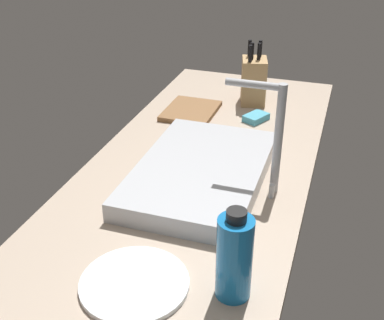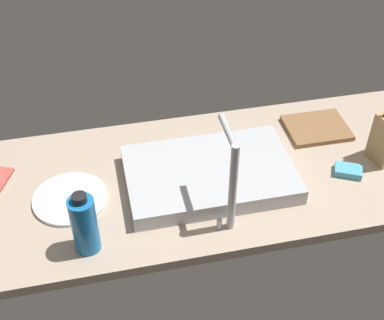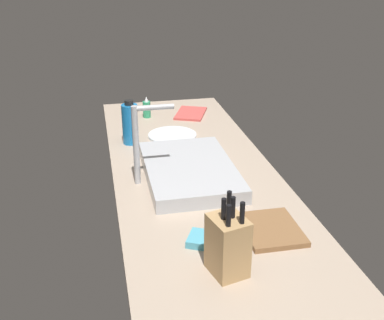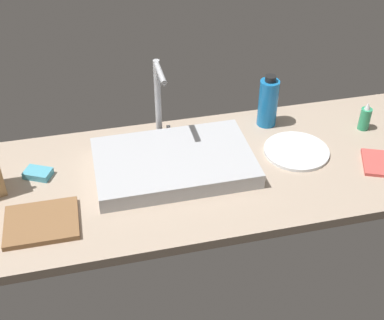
{
  "view_description": "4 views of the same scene",
  "coord_description": "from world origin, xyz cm",
  "px_view_note": "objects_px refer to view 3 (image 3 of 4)",
  "views": [
    {
      "loc": [
        112.27,
        39.21,
        79.46
      ],
      "look_at": [
        -1.45,
        1.82,
        12.56
      ],
      "focal_mm": 46.42,
      "sensor_mm": 36.0,
      "label": 1
    },
    {
      "loc": [
        27.51,
        127.85,
        125.2
      ],
      "look_at": [
        -0.75,
        -0.77,
        10.23
      ],
      "focal_mm": 49.78,
      "sensor_mm": 36.0,
      "label": 2
    },
    {
      "loc": [
        -177.01,
        37.73,
        89.73
      ],
      "look_at": [
        -5.81,
        1.96,
        10.85
      ],
      "focal_mm": 44.72,
      "sensor_mm": 36.0,
      "label": 3
    },
    {
      "loc": [
        -32.14,
        -137.22,
        116.69
      ],
      "look_at": [
        -0.95,
        -3.84,
        11.64
      ],
      "focal_mm": 48.32,
      "sensor_mm": 36.0,
      "label": 4
    }
  ],
  "objects_px": {
    "dish_towel": "(191,113)",
    "soap_bottle": "(147,109)",
    "faucet": "(140,138)",
    "dish_sponge": "(198,239)",
    "knife_block": "(228,245)",
    "sink_basin": "(189,170)",
    "dinner_plate": "(172,135)",
    "cutting_board": "(271,229)",
    "water_bottle": "(130,123)"
  },
  "relations": [
    {
      "from": "sink_basin",
      "to": "soap_bottle",
      "type": "height_order",
      "value": "soap_bottle"
    },
    {
      "from": "dinner_plate",
      "to": "dish_towel",
      "type": "xyz_separation_m",
      "value": [
        0.31,
        -0.16,
        0.0
      ]
    },
    {
      "from": "faucet",
      "to": "knife_block",
      "type": "bearing_deg",
      "value": -164.09
    },
    {
      "from": "sink_basin",
      "to": "knife_block",
      "type": "relative_size",
      "value": 2.28
    },
    {
      "from": "faucet",
      "to": "dish_towel",
      "type": "bearing_deg",
      "value": -24.64
    },
    {
      "from": "soap_bottle",
      "to": "dinner_plate",
      "type": "height_order",
      "value": "soap_bottle"
    },
    {
      "from": "dinner_plate",
      "to": "faucet",
      "type": "bearing_deg",
      "value": 156.82
    },
    {
      "from": "knife_block",
      "to": "faucet",
      "type": "bearing_deg",
      "value": 1.6
    },
    {
      "from": "sink_basin",
      "to": "dish_towel",
      "type": "xyz_separation_m",
      "value": [
        0.77,
        -0.16,
        -0.02
      ]
    },
    {
      "from": "soap_bottle",
      "to": "sink_basin",
      "type": "bearing_deg",
      "value": -174.04
    },
    {
      "from": "knife_block",
      "to": "sink_basin",
      "type": "bearing_deg",
      "value": -15.93
    },
    {
      "from": "dish_sponge",
      "to": "water_bottle",
      "type": "bearing_deg",
      "value": 8.61
    },
    {
      "from": "faucet",
      "to": "cutting_board",
      "type": "xyz_separation_m",
      "value": [
        -0.44,
        -0.37,
        -0.18
      ]
    },
    {
      "from": "faucet",
      "to": "knife_block",
      "type": "xyz_separation_m",
      "value": [
        -0.62,
        -0.18,
        -0.1
      ]
    },
    {
      "from": "soap_bottle",
      "to": "water_bottle",
      "type": "xyz_separation_m",
      "value": [
        -0.36,
        0.12,
        0.05
      ]
    },
    {
      "from": "knife_block",
      "to": "water_bottle",
      "type": "height_order",
      "value": "knife_block"
    },
    {
      "from": "sink_basin",
      "to": "dish_sponge",
      "type": "distance_m",
      "value": 0.47
    },
    {
      "from": "dinner_plate",
      "to": "dish_sponge",
      "type": "distance_m",
      "value": 0.93
    },
    {
      "from": "dinner_plate",
      "to": "soap_bottle",
      "type": "bearing_deg",
      "value": 15.63
    },
    {
      "from": "knife_block",
      "to": "dish_sponge",
      "type": "bearing_deg",
      "value": 2.29
    },
    {
      "from": "knife_block",
      "to": "dish_sponge",
      "type": "xyz_separation_m",
      "value": [
        0.16,
        0.05,
        -0.08
      ]
    },
    {
      "from": "cutting_board",
      "to": "dish_sponge",
      "type": "distance_m",
      "value": 0.25
    },
    {
      "from": "cutting_board",
      "to": "water_bottle",
      "type": "distance_m",
      "value": 0.95
    },
    {
      "from": "knife_block",
      "to": "dish_towel",
      "type": "bearing_deg",
      "value": -21.71
    },
    {
      "from": "faucet",
      "to": "knife_block",
      "type": "relative_size",
      "value": 1.32
    },
    {
      "from": "knife_block",
      "to": "dinner_plate",
      "type": "height_order",
      "value": "knife_block"
    },
    {
      "from": "water_bottle",
      "to": "dinner_plate",
      "type": "bearing_deg",
      "value": -77.98
    },
    {
      "from": "sink_basin",
      "to": "dish_sponge",
      "type": "relative_size",
      "value": 6.09
    },
    {
      "from": "dish_towel",
      "to": "soap_bottle",
      "type": "bearing_deg",
      "value": 89.12
    },
    {
      "from": "knife_block",
      "to": "soap_bottle",
      "type": "height_order",
      "value": "knife_block"
    },
    {
      "from": "dinner_plate",
      "to": "dish_towel",
      "type": "relative_size",
      "value": 1.07
    },
    {
      "from": "sink_basin",
      "to": "dinner_plate",
      "type": "height_order",
      "value": "sink_basin"
    },
    {
      "from": "sink_basin",
      "to": "faucet",
      "type": "height_order",
      "value": "faucet"
    },
    {
      "from": "sink_basin",
      "to": "water_bottle",
      "type": "relative_size",
      "value": 2.59
    },
    {
      "from": "faucet",
      "to": "cutting_board",
      "type": "bearing_deg",
      "value": -139.76
    },
    {
      "from": "knife_block",
      "to": "dish_sponge",
      "type": "distance_m",
      "value": 0.19
    },
    {
      "from": "dinner_plate",
      "to": "dish_towel",
      "type": "height_order",
      "value": "same"
    },
    {
      "from": "faucet",
      "to": "dinner_plate",
      "type": "bearing_deg",
      "value": -23.18
    },
    {
      "from": "dish_towel",
      "to": "cutting_board",
      "type": "bearing_deg",
      "value": -179.19
    },
    {
      "from": "faucet",
      "to": "dish_sponge",
      "type": "height_order",
      "value": "faucet"
    },
    {
      "from": "dish_towel",
      "to": "sink_basin",
      "type": "bearing_deg",
      "value": 167.97
    },
    {
      "from": "water_bottle",
      "to": "dish_sponge",
      "type": "distance_m",
      "value": 0.89
    },
    {
      "from": "soap_bottle",
      "to": "water_bottle",
      "type": "bearing_deg",
      "value": 161.56
    },
    {
      "from": "cutting_board",
      "to": "sink_basin",
      "type": "bearing_deg",
      "value": 21.69
    },
    {
      "from": "cutting_board",
      "to": "dish_sponge",
      "type": "bearing_deg",
      "value": 92.57
    },
    {
      "from": "dinner_plate",
      "to": "dish_sponge",
      "type": "relative_size",
      "value": 2.65
    },
    {
      "from": "sink_basin",
      "to": "faucet",
      "type": "bearing_deg",
      "value": 93.48
    },
    {
      "from": "water_bottle",
      "to": "knife_block",
      "type": "bearing_deg",
      "value": -170.11
    },
    {
      "from": "knife_block",
      "to": "soap_bottle",
      "type": "relative_size",
      "value": 2.06
    },
    {
      "from": "faucet",
      "to": "dinner_plate",
      "type": "distance_m",
      "value": 0.54
    }
  ]
}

